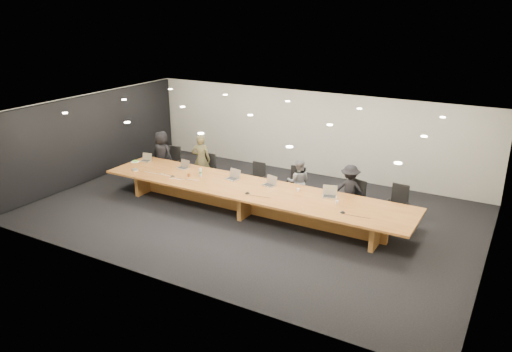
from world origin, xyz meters
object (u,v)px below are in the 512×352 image
Objects in this scene: chair_right at (354,199)px; laptop_d at (269,181)px; paper_cup_near at (298,190)px; chair_far_right at (397,205)px; person_a at (162,155)px; paper_cup_far at (337,202)px; amber_mug at (189,175)px; mic_right at (343,212)px; person_b at (201,160)px; water_bottle at (200,172)px; laptop_b at (182,164)px; chair_left at (207,169)px; person_d at (350,190)px; chair_mid_left at (256,179)px; laptop_a at (145,158)px; laptop_e at (330,192)px; laptop_c at (232,175)px; chair_far_left at (172,162)px; chair_mid_right at (294,186)px; person_c at (298,182)px; av_box at (135,170)px; conference_table at (251,196)px.

chair_right is 2.37m from laptop_d.
paper_cup_near is at bearing -130.63° from chair_right.
chair_far_right reaches higher than paper_cup_near.
paper_cup_far is (6.51, -1.07, 0.01)m from person_a.
mic_right is at bearing -3.31° from amber_mug.
person_b is 1.42m from water_bottle.
laptop_d is 0.90m from paper_cup_near.
laptop_b reaches higher than water_bottle.
chair_left is 7.27× the size of mic_right.
person_d is at bearing 15.82° from water_bottle.
chair_mid_left is 3.67m from laptop_a.
laptop_e is (4.69, -0.85, 0.08)m from person_b.
person_d is 5.95× the size of water_bottle.
laptop_e is 4.18m from amber_mug.
laptop_c is 1.00× the size of laptop_e.
chair_far_left is 2.26m from amber_mug.
chair_far_left is at bearing 149.47° from water_bottle.
chair_mid_right is at bearing 19.82° from laptop_b.
paper_cup_far is (1.61, -1.19, 0.12)m from person_c.
person_b is at bearing -178.49° from chair_mid_left.
person_c is at bearing 158.30° from person_b.
chair_far_left is 7.45m from chair_far_right.
person_c is at bearing -175.25° from chair_far_right.
paper_cup_far is at bearing -76.55° from chair_right.
person_c is 9.81× the size of mic_right.
laptop_d is (4.13, -0.91, 0.36)m from chair_far_left.
laptop_e is (4.52, -0.93, 0.40)m from chair_left.
chair_mid_left is at bearing 53.25° from av_box.
conference_table is 4.15m from laptop_a.
paper_cup_far reaches higher than av_box.
chair_right reaches higher than chair_mid_left.
laptop_c is 2.72× the size of mic_right.
person_c is 1.56m from laptop_e.
mic_right is at bearing -1.88° from laptop_b.
chair_mid_left is at bearing 153.26° from mic_right.
chair_left is 0.97× the size of chair_right.
person_c is (0.11, 0.04, 0.12)m from chair_mid_right.
water_bottle is 4.56m from mic_right.
chair_left reaches higher than av_box.
laptop_d reaches higher than chair_mid_left.
laptop_c is at bearing 175.68° from paper_cup_far.
chair_right is 1.13m from chair_far_right.
person_a is 6.59m from paper_cup_far.
amber_mug reaches higher than conference_table.
chair_left is 1.69m from person_a.
chair_left is 0.70× the size of person_d.
paper_cup_near is at bearing 5.53° from water_bottle.
chair_mid_left is 7.27× the size of mic_right.
person_b reaches higher than chair_far_right.
chair_mid_right is at bearing -12.32° from chair_left.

